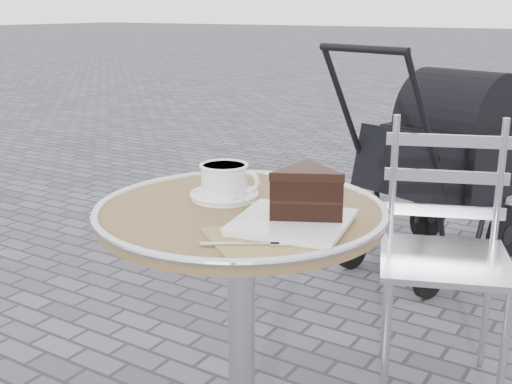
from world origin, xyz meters
The scene contains 5 objects.
cafe_table centered at (0.00, 0.00, 0.57)m, with size 0.72×0.72×0.74m.
cappuccino_set centered at (-0.08, 0.05, 0.77)m, with size 0.20×0.17×0.09m.
cake_plate_set centered at (0.19, -0.03, 0.79)m, with size 0.31×0.40×0.13m.
bistro_chair centered at (0.31, 0.71, 0.54)m, with size 0.51×0.51×0.87m.
baby_stroller centered at (0.01, 1.71, 0.48)m, with size 0.74×1.11×1.07m.
Camera 1 is at (0.83, -1.25, 1.20)m, focal length 45.00 mm.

